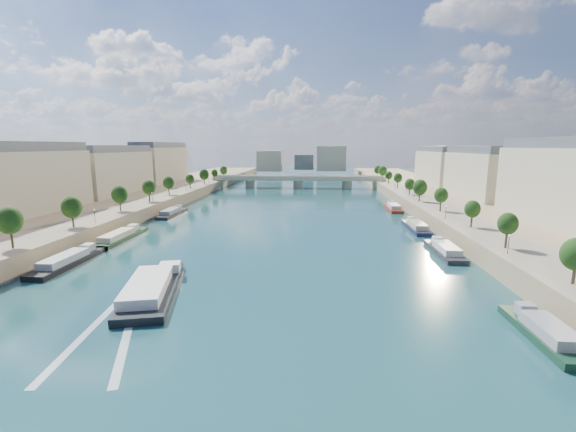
# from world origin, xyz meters

# --- Properties ---
(ground) EXTENTS (700.00, 700.00, 0.00)m
(ground) POSITION_xyz_m (0.00, 100.00, 0.00)
(ground) COLOR #0C3038
(ground) RESTS_ON ground
(quay_left) EXTENTS (44.00, 520.00, 5.00)m
(quay_left) POSITION_xyz_m (-72.00, 100.00, 2.50)
(quay_left) COLOR #9E8460
(quay_left) RESTS_ON ground
(quay_right) EXTENTS (44.00, 520.00, 5.00)m
(quay_right) POSITION_xyz_m (72.00, 100.00, 2.50)
(quay_right) COLOR #9E8460
(quay_right) RESTS_ON ground
(pave_left) EXTENTS (14.00, 520.00, 0.10)m
(pave_left) POSITION_xyz_m (-57.00, 100.00, 5.05)
(pave_left) COLOR gray
(pave_left) RESTS_ON quay_left
(pave_right) EXTENTS (14.00, 520.00, 0.10)m
(pave_right) POSITION_xyz_m (57.00, 100.00, 5.05)
(pave_right) COLOR gray
(pave_right) RESTS_ON quay_right
(trees_left) EXTENTS (4.80, 268.80, 8.26)m
(trees_left) POSITION_xyz_m (-55.00, 102.00, 10.48)
(trees_left) COLOR #382B1E
(trees_left) RESTS_ON ground
(trees_right) EXTENTS (4.80, 268.80, 8.26)m
(trees_right) POSITION_xyz_m (55.00, 110.00, 10.48)
(trees_right) COLOR #382B1E
(trees_right) RESTS_ON ground
(lamps_left) EXTENTS (0.36, 200.36, 4.28)m
(lamps_left) POSITION_xyz_m (-52.50, 90.00, 7.78)
(lamps_left) COLOR black
(lamps_left) RESTS_ON ground
(lamps_right) EXTENTS (0.36, 200.36, 4.28)m
(lamps_right) POSITION_xyz_m (52.50, 105.00, 7.78)
(lamps_right) COLOR black
(lamps_right) RESTS_ON ground
(buildings_left) EXTENTS (16.00, 226.00, 23.20)m
(buildings_left) POSITION_xyz_m (-85.00, 112.00, 16.45)
(buildings_left) COLOR #BCB091
(buildings_left) RESTS_ON ground
(buildings_right) EXTENTS (16.00, 226.00, 23.20)m
(buildings_right) POSITION_xyz_m (85.00, 112.00, 16.45)
(buildings_right) COLOR #BCB091
(buildings_right) RESTS_ON ground
(skyline) EXTENTS (79.00, 42.00, 22.00)m
(skyline) POSITION_xyz_m (3.19, 319.52, 14.66)
(skyline) COLOR #BCB091
(skyline) RESTS_ON ground
(bridge) EXTENTS (112.00, 12.00, 8.15)m
(bridge) POSITION_xyz_m (0.00, 216.91, 5.08)
(bridge) COLOR #C1B79E
(bridge) RESTS_ON ground
(tour_barge) EXTENTS (14.55, 29.75, 3.89)m
(tour_barge) POSITION_xyz_m (-18.37, 30.45, 1.10)
(tour_barge) COLOR black
(tour_barge) RESTS_ON ground
(wake) EXTENTS (13.49, 25.97, 0.04)m
(wake) POSITION_xyz_m (-18.37, 13.87, 0.02)
(wake) COLOR silver
(wake) RESTS_ON ground
(moored_barges_left) EXTENTS (5.00, 160.81, 3.60)m
(moored_barges_left) POSITION_xyz_m (-45.50, 50.42, 0.84)
(moored_barges_left) COLOR #181935
(moored_barges_left) RESTS_ON ground
(moored_barges_right) EXTENTS (5.00, 162.68, 3.60)m
(moored_barges_right) POSITION_xyz_m (45.50, 59.08, 0.84)
(moored_barges_right) COLOR black
(moored_barges_right) RESTS_ON ground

